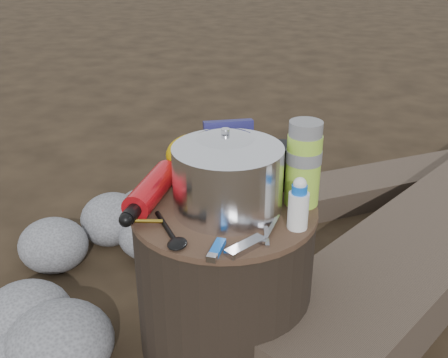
% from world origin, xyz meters
% --- Properties ---
extents(ground, '(60.00, 60.00, 0.00)m').
position_xyz_m(ground, '(0.00, 0.00, 0.00)').
color(ground, black).
rests_on(ground, ground).
extents(stump, '(0.44, 0.44, 0.41)m').
position_xyz_m(stump, '(0.00, 0.00, 0.20)').
color(stump, black).
rests_on(stump, ground).
extents(rock_ring, '(0.39, 0.86, 0.17)m').
position_xyz_m(rock_ring, '(-0.43, 0.16, 0.08)').
color(rock_ring, slate).
rests_on(rock_ring, ground).
extents(log_small, '(1.08, 0.85, 0.10)m').
position_xyz_m(log_small, '(0.49, 1.02, 0.05)').
color(log_small, '#3E3228').
rests_on(log_small, ground).
extents(foil_windscreen, '(0.26, 0.26, 0.16)m').
position_xyz_m(foil_windscreen, '(0.01, -0.00, 0.48)').
color(foil_windscreen, silver).
rests_on(foil_windscreen, stump).
extents(camping_pot, '(0.17, 0.17, 0.17)m').
position_xyz_m(camping_pot, '(-0.01, 0.05, 0.49)').
color(camping_pot, silver).
rests_on(camping_pot, stump).
extents(fuel_bottle, '(0.07, 0.27, 0.07)m').
position_xyz_m(fuel_bottle, '(-0.18, -0.02, 0.44)').
color(fuel_bottle, red).
rests_on(fuel_bottle, stump).
extents(thermos, '(0.08, 0.08, 0.20)m').
position_xyz_m(thermos, '(0.17, 0.07, 0.51)').
color(thermos, '#9ACD37').
rests_on(thermos, stump).
extents(travel_mug, '(0.07, 0.07, 0.11)m').
position_xyz_m(travel_mug, '(0.11, 0.15, 0.46)').
color(travel_mug, black).
rests_on(travel_mug, stump).
extents(stuff_sack, '(0.17, 0.14, 0.12)m').
position_xyz_m(stuff_sack, '(-0.11, 0.15, 0.46)').
color(stuff_sack, '#BC8F00').
rests_on(stuff_sack, stump).
extents(food_pouch, '(0.13, 0.08, 0.16)m').
position_xyz_m(food_pouch, '(-0.02, 0.15, 0.49)').
color(food_pouch, navy).
rests_on(food_pouch, stump).
extents(lighter, '(0.02, 0.08, 0.01)m').
position_xyz_m(lighter, '(0.03, -0.18, 0.41)').
color(lighter, blue).
rests_on(lighter, stump).
extents(multitool, '(0.08, 0.10, 0.01)m').
position_xyz_m(multitool, '(0.09, -0.17, 0.41)').
color(multitool, '#B3B3B8').
rests_on(multitool, stump).
extents(pot_grabber, '(0.04, 0.12, 0.01)m').
position_xyz_m(pot_grabber, '(0.12, -0.09, 0.41)').
color(pot_grabber, '#B3B3B8').
rests_on(pot_grabber, stump).
extents(spork, '(0.12, 0.15, 0.01)m').
position_xyz_m(spork, '(-0.10, -0.13, 0.41)').
color(spork, black).
rests_on(spork, stump).
extents(squeeze_bottle, '(0.05, 0.05, 0.11)m').
position_xyz_m(squeeze_bottle, '(0.18, -0.05, 0.46)').
color(squeeze_bottle, white).
rests_on(squeeze_bottle, stump).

